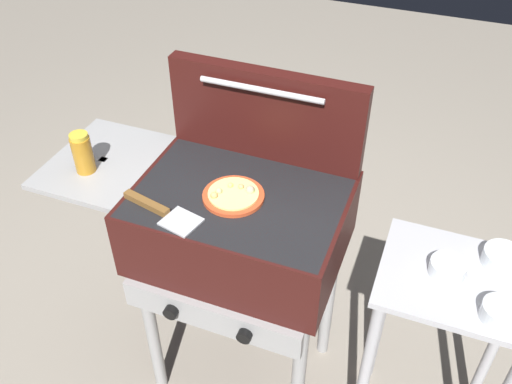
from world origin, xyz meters
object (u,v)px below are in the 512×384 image
topping_bowl_far (500,313)px  topping_bowl_middle (503,258)px  sauce_jar (83,153)px  topping_bowl_near (447,269)px  pizza_cheese (234,195)px  grill (237,228)px  spatula (160,211)px  prep_table (443,329)px

topping_bowl_far → topping_bowl_middle: (-0.00, 0.21, -0.00)m
sauce_jar → topping_bowl_near: sauce_jar is taller
pizza_cheese → sauce_jar: (-0.48, -0.04, 0.06)m
pizza_cheese → topping_bowl_middle: 0.79m
grill → topping_bowl_near: grill is taller
topping_bowl_near → spatula: bearing=-168.7°
prep_table → topping_bowl_near: (-0.04, -0.00, 0.25)m
sauce_jar → spatula: 0.33m
topping_bowl_near → topping_bowl_middle: (0.14, 0.10, 0.00)m
grill → pizza_cheese: pizza_cheese is taller
topping_bowl_near → topping_bowl_middle: same height
grill → spatula: bearing=-136.4°
topping_bowl_far → topping_bowl_near: bearing=143.6°
pizza_cheese → topping_bowl_middle: pizza_cheese is taller
grill → pizza_cheese: size_ratio=5.21×
pizza_cheese → sauce_jar: sauce_jar is taller
pizza_cheese → topping_bowl_far: size_ratio=1.84×
spatula → grill: bearing=43.6°
sauce_jar → topping_bowl_middle: bearing=7.5°
sauce_jar → topping_bowl_near: 1.13m
grill → spatula: size_ratio=3.61×
pizza_cheese → sauce_jar: bearing=-174.8°
grill → pizza_cheese: (0.00, -0.02, 0.15)m
sauce_jar → pizza_cheese: bearing=5.2°
sauce_jar → spatula: bearing=-16.7°
topping_bowl_near → topping_bowl_far: (0.14, -0.11, 0.00)m
topping_bowl_near → topping_bowl_middle: size_ratio=0.89×
grill → topping_bowl_middle: (0.78, 0.10, 0.06)m
prep_table → topping_bowl_middle: (0.10, 0.10, 0.25)m
prep_table → topping_bowl_near: size_ratio=7.84×
topping_bowl_near → topping_bowl_far: size_ratio=1.01×
grill → topping_bowl_far: (0.78, -0.10, 0.06)m
grill → prep_table: (0.67, 0.00, -0.20)m
spatula → topping_bowl_near: bearing=11.3°
sauce_jar → topping_bowl_far: 1.27m
topping_bowl_far → grill: bearing=172.4°
sauce_jar → topping_bowl_near: size_ratio=1.33×
prep_table → spatula: bearing=-169.0°
pizza_cheese → spatula: size_ratio=0.69×
topping_bowl_near → pizza_cheese: bearing=-178.0°
pizza_cheese → spatula: bearing=-140.7°
topping_bowl_far → prep_table: bearing=133.8°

